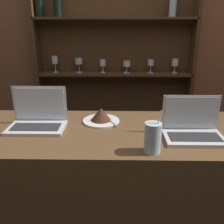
{
  "coord_description": "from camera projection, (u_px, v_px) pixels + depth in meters",
  "views": [
    {
      "loc": [
        -0.03,
        -0.99,
        1.54
      ],
      "look_at": [
        -0.06,
        0.36,
        1.06
      ],
      "focal_mm": 40.0,
      "sensor_mm": 36.0,
      "label": 1
    }
  ],
  "objects": [
    {
      "name": "bar_counter",
      "position": [
        121.0,
        198.0,
        1.6
      ],
      "size": [
        1.98,
        0.66,
        0.96
      ],
      "color": "brown",
      "rests_on": "ground_plane"
    },
    {
      "name": "back_wall",
      "position": [
        120.0,
        44.0,
        2.37
      ],
      "size": [
        7.0,
        0.06,
        2.7
      ],
      "color": "brown",
      "rests_on": "ground_plane"
    },
    {
      "name": "laptop_far",
      "position": [
        193.0,
        128.0,
        1.35
      ],
      "size": [
        0.31,
        0.2,
        0.21
      ],
      "color": "silver",
      "rests_on": "bar_counter"
    },
    {
      "name": "laptop_near",
      "position": [
        38.0,
        118.0,
        1.47
      ],
      "size": [
        0.32,
        0.21,
        0.23
      ],
      "color": "silver",
      "rests_on": "bar_counter"
    },
    {
      "name": "cake_plate",
      "position": [
        101.0,
        116.0,
        1.55
      ],
      "size": [
        0.23,
        0.23,
        0.09
      ],
      "color": "silver",
      "rests_on": "bar_counter"
    },
    {
      "name": "water_glass",
      "position": [
        153.0,
        138.0,
        1.18
      ],
      "size": [
        0.08,
        0.08,
        0.21
      ],
      "color": "silver",
      "rests_on": "bar_counter"
    },
    {
      "name": "back_shelf",
      "position": [
        114.0,
        78.0,
        2.41
      ],
      "size": [
        1.46,
        0.18,
        1.97
      ],
      "color": "#472D19",
      "rests_on": "ground_plane"
    }
  ]
}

